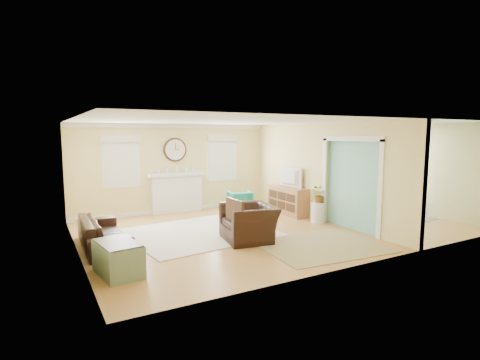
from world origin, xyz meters
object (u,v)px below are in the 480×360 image
dining_table (366,203)px  credenza (288,200)px  sofa (104,233)px  green_chair (240,201)px  eames_chair (249,223)px

dining_table → credenza: bearing=62.4°
sofa → credenza: bearing=-80.8°
sofa → green_chair: (4.20, 1.81, 0.00)m
eames_chair → dining_table: eames_chair is taller
dining_table → green_chair: bearing=55.9°
sofa → credenza: (5.23, 0.77, 0.10)m
dining_table → eames_chair: bearing=100.1°
eames_chair → dining_table: (4.35, 0.68, -0.08)m
green_chair → dining_table: dining_table is taller
eames_chair → credenza: bearing=137.2°
green_chair → dining_table: bearing=156.9°
sofa → credenza: 5.28m
dining_table → sofa: bearing=88.7°
sofa → eames_chair: bearing=-108.4°
eames_chair → sofa: bearing=-98.9°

